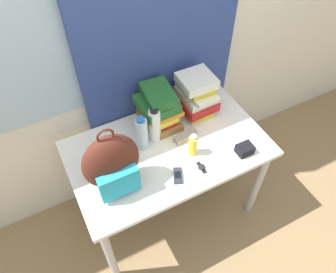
# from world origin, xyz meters

# --- Properties ---
(ground_plane) EXTENTS (12.00, 12.00, 0.00)m
(ground_plane) POSITION_xyz_m (0.00, 0.00, 0.00)
(ground_plane) COLOR #8C704C
(wall_back) EXTENTS (6.00, 0.06, 2.50)m
(wall_back) POSITION_xyz_m (-0.00, 0.80, 1.25)
(wall_back) COLOR silver
(wall_back) RESTS_ON ground_plane
(curtain_blue) EXTENTS (1.02, 0.04, 2.50)m
(curtain_blue) POSITION_xyz_m (0.15, 0.74, 1.25)
(curtain_blue) COLOR navy
(curtain_blue) RESTS_ON ground_plane
(desk) EXTENTS (1.20, 0.71, 0.74)m
(desk) POSITION_xyz_m (0.00, 0.36, 0.65)
(desk) COLOR silver
(desk) RESTS_ON ground_plane
(backpack) EXTENTS (0.31, 0.19, 0.44)m
(backpack) POSITION_xyz_m (-0.37, 0.26, 0.92)
(backpack) COLOR #512319
(backpack) RESTS_ON desk
(book_stack_left) EXTENTS (0.24, 0.28, 0.27)m
(book_stack_left) POSITION_xyz_m (0.04, 0.56, 0.87)
(book_stack_left) COLOR olive
(book_stack_left) RESTS_ON desk
(book_stack_center) EXTENTS (0.23, 0.29, 0.28)m
(book_stack_center) POSITION_xyz_m (0.31, 0.56, 0.88)
(book_stack_center) COLOR yellow
(book_stack_center) RESTS_ON desk
(water_bottle) EXTENTS (0.07, 0.07, 0.24)m
(water_bottle) POSITION_xyz_m (-0.13, 0.43, 0.86)
(water_bottle) COLOR silver
(water_bottle) RESTS_ON desk
(sports_bottle) EXTENTS (0.07, 0.07, 0.25)m
(sports_bottle) POSITION_xyz_m (-0.04, 0.46, 0.86)
(sports_bottle) COLOR white
(sports_bottle) RESTS_ON desk
(sunscreen_bottle) EXTENTS (0.05, 0.05, 0.16)m
(sunscreen_bottle) POSITION_xyz_m (0.11, 0.25, 0.81)
(sunscreen_bottle) COLOR yellow
(sunscreen_bottle) RESTS_ON desk
(cell_phone) EXTENTS (0.09, 0.12, 0.02)m
(cell_phone) POSITION_xyz_m (-0.05, 0.14, 0.75)
(cell_phone) COLOR #2D2D33
(cell_phone) RESTS_ON desk
(sunglasses_case) EXTENTS (0.16, 0.08, 0.04)m
(sunglasses_case) POSITION_xyz_m (0.13, 0.37, 0.76)
(sunglasses_case) COLOR gray
(sunglasses_case) RESTS_ON desk
(camera_pouch) EXTENTS (0.10, 0.08, 0.06)m
(camera_pouch) POSITION_xyz_m (0.39, 0.11, 0.77)
(camera_pouch) COLOR black
(camera_pouch) RESTS_ON desk
(wristwatch) EXTENTS (0.04, 0.09, 0.01)m
(wristwatch) POSITION_xyz_m (0.10, 0.13, 0.75)
(wristwatch) COLOR black
(wristwatch) RESTS_ON desk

